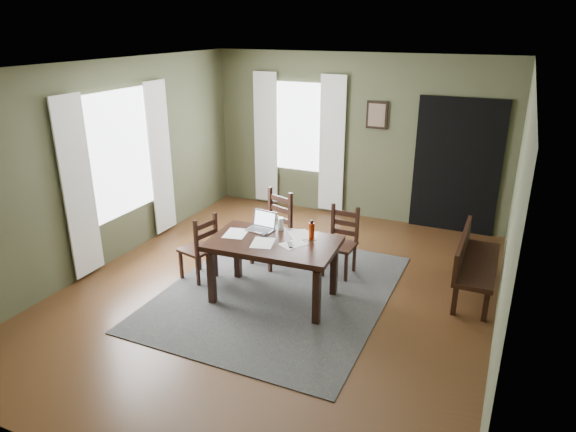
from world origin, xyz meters
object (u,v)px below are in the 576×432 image
at_px(dining_table, 273,248).
at_px(chair_back_left, 273,229).
at_px(chair_end, 200,248).
at_px(chair_back_right, 341,242).
at_px(laptop, 262,225).
at_px(bench, 472,259).
at_px(water_bottle, 312,231).

relative_size(dining_table, chair_back_left, 1.52).
bearing_deg(chair_end, chair_back_right, 133.39).
height_order(chair_end, chair_back_left, chair_back_left).
bearing_deg(laptop, chair_end, -160.05).
xyz_separation_m(chair_back_right, bench, (1.62, 0.13, 0.02)).
bearing_deg(bench, chair_back_left, 94.81).
relative_size(chair_end, bench, 0.65).
distance_m(chair_back_right, laptop, 1.12).
xyz_separation_m(chair_end, chair_back_left, (0.64, 0.81, 0.06)).
bearing_deg(chair_back_left, laptop, -56.67).
height_order(chair_end, bench, chair_end).
xyz_separation_m(bench, water_bottle, (-1.74, -0.87, 0.40)).
relative_size(chair_back_right, bench, 0.66).
bearing_deg(chair_back_left, chair_back_right, 24.48).
bearing_deg(chair_end, chair_back_left, 155.61).
bearing_deg(bench, chair_end, 107.83).
distance_m(chair_back_left, laptop, 0.70).
bearing_deg(chair_end, water_bottle, 110.00).
height_order(chair_back_right, bench, chair_back_right).
height_order(dining_table, chair_back_right, chair_back_right).
bearing_deg(laptop, water_bottle, 2.09).
distance_m(dining_table, bench, 2.40).
distance_m(chair_end, laptop, 0.90).
distance_m(chair_end, bench, 3.36).
bearing_deg(chair_end, laptop, 118.01).
relative_size(chair_back_left, chair_back_right, 1.13).
relative_size(chair_back_left, laptop, 2.95).
xyz_separation_m(dining_table, bench, (2.12, 1.10, -0.20)).
height_order(dining_table, chair_end, chair_end).
distance_m(chair_back_right, bench, 1.63).
bearing_deg(laptop, dining_table, -38.35).
bearing_deg(water_bottle, dining_table, -148.64).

